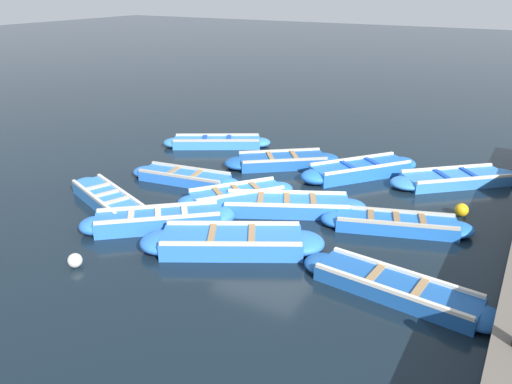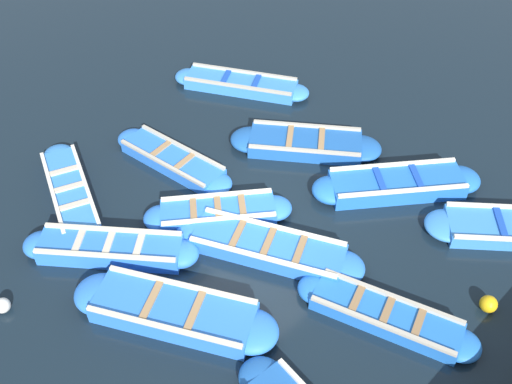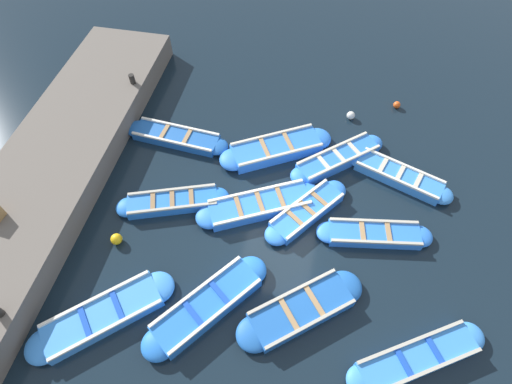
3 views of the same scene
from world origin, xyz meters
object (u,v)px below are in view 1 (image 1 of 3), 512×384
Objects in this scene: boat_broadside at (396,224)px; boat_outer_left at (287,206)px; boat_far_corner at (217,142)px; boat_outer_right at (455,179)px; boat_tucked at (360,170)px; buoy_yellow_far at (462,210)px; boat_inner_gap at (159,220)px; buoy_white_drifting at (75,260)px; boat_stern_in at (282,161)px; boat_bow_out at (396,288)px; boat_near_quay at (107,199)px; boat_end_of_row at (232,242)px; boat_alongside at (185,177)px; boat_drifting at (237,195)px.

boat_broadside is 0.89× the size of boat_outer_left.
boat_far_corner is at bearing 155.96° from boat_broadside.
boat_outer_right is 1.00× the size of boat_tucked.
boat_outer_right is 10.69× the size of buoy_yellow_far.
boat_inner_gap reaches higher than buoy_white_drifting.
boat_inner_gap is 7.40m from buoy_yellow_far.
boat_inner_gap is at bearing -95.86° from boat_stern_in.
boat_outer_left reaches higher than boat_bow_out.
boat_near_quay is at bearing -153.96° from buoy_yellow_far.
boat_bow_out is 1.11× the size of boat_stern_in.
buoy_yellow_far reaches higher than buoy_white_drifting.
buoy_yellow_far is at bearing 52.60° from boat_broadside.
boat_near_quay reaches higher than boat_far_corner.
boat_bow_out is (0.73, -2.63, -0.00)m from boat_broadside.
boat_near_quay is at bearing 174.87° from boat_end_of_row.
boat_outer_right is (-0.06, 6.36, 0.00)m from boat_bow_out.
boat_alongside is at bearing 101.11° from buoy_white_drifting.
boat_outer_left is (2.20, 2.30, -0.02)m from boat_inner_gap.
boat_tucked reaches higher than boat_drifting.
boat_far_corner is 12.17× the size of buoy_white_drifting.
boat_bow_out is 3.51m from boat_end_of_row.
boat_drifting reaches higher than boat_outer_right.
boat_inner_gap is 6.37m from boat_far_corner.
boat_end_of_row is 5.86m from buoy_yellow_far.
boat_bow_out is at bearing -24.35° from boat_drifting.
boat_bow_out reaches higher than boat_alongside.
boat_alongside is 1.00× the size of boat_stern_in.
boat_broadside is 7.13m from buoy_white_drifting.
boat_far_corner is (-0.38, 5.60, -0.01)m from boat_near_quay.
boat_outer_left is at bearing 146.48° from boat_bow_out.
boat_near_quay is 1.03× the size of boat_stern_in.
boat_outer_left is (-2.66, -0.39, 0.02)m from boat_broadside.
buoy_white_drifting is (0.95, -4.85, 0.00)m from boat_alongside.
boat_near_quay reaches higher than boat_bow_out.
boat_outer_right is at bearing 16.51° from boat_tucked.
boat_stern_in is (-4.99, -1.13, 0.01)m from boat_outer_right.
boat_inner_gap is at bearing -179.42° from boat_bow_out.
boat_broadside is at bearing 6.20° from boat_drifting.
boat_tucked is (-1.90, 2.97, 0.04)m from boat_broadside.
boat_bow_out is 1.08× the size of boat_near_quay.
boat_end_of_row is 1.09× the size of boat_far_corner.
boat_drifting is at bearing -177.70° from boat_outer_left.
buoy_white_drifting is at bearing -96.55° from boat_stern_in.
boat_end_of_row is 13.23× the size of buoy_white_drifting.
boat_stern_in is (-5.05, 5.23, 0.01)m from boat_bow_out.
boat_bow_out is at bearing -96.31° from buoy_yellow_far.
boat_far_corner is (-4.46, 5.96, -0.04)m from boat_end_of_row.
boat_inner_gap is at bearing 81.81° from buoy_white_drifting.
boat_near_quay is at bearing -160.94° from boat_broadside.
boat_stern_in is (0.54, 5.28, -0.03)m from boat_inner_gap.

